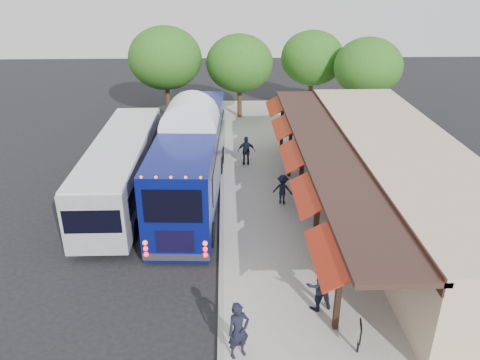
% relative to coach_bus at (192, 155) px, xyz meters
% --- Properties ---
extents(ground, '(90.00, 90.00, 0.00)m').
position_rel_coach_bus_xyz_m(ground, '(1.45, -6.28, -2.22)').
color(ground, black).
rests_on(ground, ground).
extents(sidewalk, '(10.00, 40.00, 0.15)m').
position_rel_coach_bus_xyz_m(sidewalk, '(6.45, -2.28, -2.15)').
color(sidewalk, '#9E9B93').
rests_on(sidewalk, ground).
extents(curb, '(0.20, 40.00, 0.16)m').
position_rel_coach_bus_xyz_m(curb, '(1.50, -2.28, -2.15)').
color(curb, gray).
rests_on(curb, ground).
extents(station_shelter, '(8.15, 20.00, 3.60)m').
position_rel_coach_bus_xyz_m(station_shelter, '(9.83, -2.28, -0.38)').
color(station_shelter, tan).
rests_on(station_shelter, ground).
extents(coach_bus, '(3.32, 13.06, 4.14)m').
position_rel_coach_bus_xyz_m(coach_bus, '(0.00, 0.00, 0.00)').
color(coach_bus, '#081062').
rests_on(coach_bus, ground).
extents(city_bus, '(2.61, 11.64, 3.13)m').
position_rel_coach_bus_xyz_m(city_bus, '(-3.51, -0.26, -0.50)').
color(city_bus, gray).
rests_on(city_bus, ground).
extents(ped_a, '(0.83, 0.71, 1.92)m').
position_rel_coach_bus_xyz_m(ped_a, '(2.05, -11.28, -1.12)').
color(ped_a, black).
rests_on(ped_a, sidewalk).
extents(ped_b, '(1.13, 0.99, 1.98)m').
position_rel_coach_bus_xyz_m(ped_b, '(4.85, -9.20, -1.08)').
color(ped_b, black).
rests_on(ped_b, sidewalk).
extents(ped_c, '(1.03, 0.44, 1.76)m').
position_rel_coach_bus_xyz_m(ped_c, '(2.93, 3.57, -1.20)').
color(ped_c, black).
rests_on(ped_c, sidewalk).
extents(ped_d, '(1.10, 0.81, 1.52)m').
position_rel_coach_bus_xyz_m(ped_d, '(4.50, -1.39, -1.31)').
color(ped_d, black).
rests_on(ped_d, sidewalk).
extents(sign_board, '(0.15, 0.51, 1.13)m').
position_rel_coach_bus_xyz_m(sign_board, '(5.71, -11.28, -1.31)').
color(sign_board, black).
rests_on(sign_board, sidewalk).
extents(tree_left, '(4.99, 4.99, 6.39)m').
position_rel_coach_bus_xyz_m(tree_left, '(2.81, 13.17, 2.04)').
color(tree_left, '#382314').
rests_on(tree_left, ground).
extents(tree_mid, '(4.98, 4.98, 6.38)m').
position_rel_coach_bus_xyz_m(tree_mid, '(8.60, 15.13, 2.03)').
color(tree_mid, '#382314').
rests_on(tree_mid, ground).
extents(tree_right, '(4.93, 4.93, 6.31)m').
position_rel_coach_bus_xyz_m(tree_right, '(12.08, 11.80, 1.98)').
color(tree_right, '#382314').
rests_on(tree_right, ground).
extents(tree_far, '(5.44, 5.44, 6.96)m').
position_rel_coach_bus_xyz_m(tree_far, '(-2.69, 13.30, 2.42)').
color(tree_far, '#382314').
rests_on(tree_far, ground).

